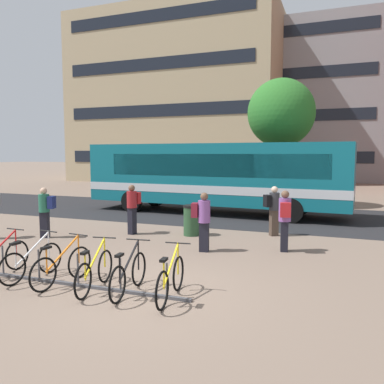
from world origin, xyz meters
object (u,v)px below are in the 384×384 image
object	(u,v)px
trash_bin	(191,220)
street_tree_1	(281,113)
parked_bicycle_white_1	(32,262)
commuter_red_pack_1	(133,206)
city_bus	(213,175)
commuter_navy_pack_2	(45,209)
commuter_black_pack_0	(273,207)
parked_bicycle_yellow_3	(95,272)
parked_bicycle_yellow_5	(171,280)
commuter_red_pack_3	(285,217)
parked_bicycle_orange_2	(62,267)
parked_bicycle_black_4	(129,275)
commuter_maroon_pack_4	(203,218)

from	to	relation	value
trash_bin	street_tree_1	world-z (taller)	street_tree_1
parked_bicycle_white_1	commuter_red_pack_1	bearing A→B (deg)	9.73
city_bus	commuter_navy_pack_2	world-z (taller)	city_bus
commuter_black_pack_0	parked_bicycle_yellow_3	bearing A→B (deg)	-147.98
commuter_red_pack_1	parked_bicycle_white_1	bearing A→B (deg)	11.04
city_bus	parked_bicycle_yellow_5	size ratio (longest dim) A/B	7.07
city_bus	commuter_red_pack_3	size ratio (longest dim) A/B	7.01
parked_bicycle_orange_2	trash_bin	distance (m)	5.69
parked_bicycle_black_4	commuter_navy_pack_2	size ratio (longest dim) A/B	1.04
commuter_maroon_pack_4	trash_bin	size ratio (longest dim) A/B	1.63
parked_bicycle_orange_2	commuter_maroon_pack_4	xyz separation A→B (m)	(1.84, 3.70, 0.58)
commuter_navy_pack_2	street_tree_1	size ratio (longest dim) A/B	0.25
parked_bicycle_black_4	commuter_black_pack_0	size ratio (longest dim) A/B	1.03
city_bus	commuter_red_pack_1	xyz separation A→B (m)	(-1.11, -5.48, -0.79)
parked_bicycle_yellow_3	parked_bicycle_white_1	bearing A→B (deg)	76.32
parked_bicycle_yellow_5	parked_bicycle_black_4	bearing A→B (deg)	83.95
parked_bicycle_yellow_5	commuter_maroon_pack_4	size ratio (longest dim) A/B	1.03
city_bus	street_tree_1	distance (m)	5.43
parked_bicycle_yellow_5	commuter_red_pack_1	distance (m)	6.34
city_bus	parked_bicycle_orange_2	bearing A→B (deg)	93.66
commuter_navy_pack_2	city_bus	bearing A→B (deg)	-131.21
parked_bicycle_white_1	commuter_black_pack_0	bearing A→B (deg)	-27.08
parked_bicycle_orange_2	trash_bin	world-z (taller)	trash_bin
city_bus	parked_bicycle_orange_2	world-z (taller)	city_bus
trash_bin	street_tree_1	size ratio (longest dim) A/B	0.16
commuter_maroon_pack_4	street_tree_1	size ratio (longest dim) A/B	0.25
parked_bicycle_yellow_3	commuter_black_pack_0	size ratio (longest dim) A/B	1.02
commuter_navy_pack_2	commuter_red_pack_3	xyz separation A→B (m)	(7.57, 0.90, 0.04)
commuter_red_pack_3	commuter_red_pack_1	bearing A→B (deg)	72.00
parked_bicycle_yellow_3	commuter_navy_pack_2	xyz separation A→B (m)	(-4.43, 3.66, 0.57)
parked_bicycle_orange_2	commuter_navy_pack_2	size ratio (longest dim) A/B	1.04
city_bus	parked_bicycle_black_4	distance (m)	10.83
commuter_navy_pack_2	trash_bin	xyz separation A→B (m)	(4.33, 2.04, -0.44)
parked_bicycle_yellow_3	commuter_maroon_pack_4	size ratio (longest dim) A/B	1.02
parked_bicycle_black_4	commuter_navy_pack_2	bearing A→B (deg)	49.27
city_bus	street_tree_1	xyz separation A→B (m)	(2.52, 3.72, 3.06)
parked_bicycle_yellow_3	commuter_navy_pack_2	bearing A→B (deg)	40.84
commuter_black_pack_0	trash_bin	xyz separation A→B (m)	(-2.59, -0.92, -0.45)
commuter_red_pack_1	trash_bin	world-z (taller)	commuter_red_pack_1
commuter_red_pack_3	parked_bicycle_yellow_3	bearing A→B (deg)	134.48
parked_bicycle_orange_2	parked_bicycle_black_4	xyz separation A→B (m)	(1.59, 0.02, 0.00)
parked_bicycle_yellow_3	commuter_red_pack_1	xyz separation A→B (m)	(-2.06, 5.20, 0.60)
trash_bin	parked_bicycle_yellow_5	bearing A→B (deg)	-72.85
street_tree_1	commuter_black_pack_0	bearing A→B (deg)	-83.23
commuter_navy_pack_2	street_tree_1	world-z (taller)	street_tree_1
parked_bicycle_orange_2	street_tree_1	xyz separation A→B (m)	(2.41, 14.34, 4.45)
parked_bicycle_white_1	parked_bicycle_black_4	distance (m)	2.46
commuter_red_pack_1	commuter_maroon_pack_4	xyz separation A→B (m)	(3.05, -1.44, -0.02)
parked_bicycle_orange_2	commuter_red_pack_3	world-z (taller)	commuter_red_pack_3
commuter_red_pack_1	commuter_navy_pack_2	bearing A→B (deg)	-49.76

